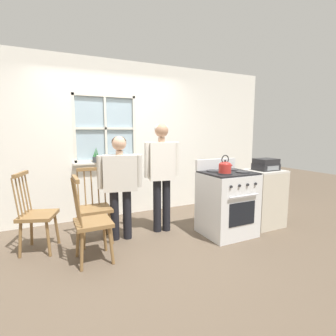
{
  "coord_description": "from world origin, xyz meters",
  "views": [
    {
      "loc": [
        -1.17,
        -3.13,
        1.51
      ],
      "look_at": [
        0.41,
        0.06,
        1.0
      ],
      "focal_mm": 28.0,
      "sensor_mm": 36.0,
      "label": 1
    }
  ],
  "objects_px": {
    "chair_near_wall": "(36,215)",
    "person_teen_center": "(162,168)",
    "potted_plant": "(96,157)",
    "side_counter": "(263,198)",
    "chair_by_window": "(91,223)",
    "stove": "(227,202)",
    "kettle": "(225,167)",
    "stereo": "(266,165)",
    "person_elderly_left": "(120,178)",
    "chair_center_cluster": "(94,209)"
  },
  "relations": [
    {
      "from": "side_counter",
      "to": "person_elderly_left",
      "type": "bearing_deg",
      "value": 167.56
    },
    {
      "from": "person_elderly_left",
      "to": "kettle",
      "type": "bearing_deg",
      "value": -13.79
    },
    {
      "from": "chair_center_cluster",
      "to": "stereo",
      "type": "distance_m",
      "value": 2.65
    },
    {
      "from": "stereo",
      "to": "chair_near_wall",
      "type": "bearing_deg",
      "value": 169.25
    },
    {
      "from": "chair_near_wall",
      "to": "person_teen_center",
      "type": "relative_size",
      "value": 0.63
    },
    {
      "from": "chair_near_wall",
      "to": "kettle",
      "type": "height_order",
      "value": "kettle"
    },
    {
      "from": "person_elderly_left",
      "to": "person_teen_center",
      "type": "height_order",
      "value": "person_teen_center"
    },
    {
      "from": "chair_near_wall",
      "to": "person_teen_center",
      "type": "height_order",
      "value": "person_teen_center"
    },
    {
      "from": "chair_center_cluster",
      "to": "side_counter",
      "type": "xyz_separation_m",
      "value": [
        2.53,
        -0.56,
        -0.01
      ]
    },
    {
      "from": "chair_center_cluster",
      "to": "potted_plant",
      "type": "xyz_separation_m",
      "value": [
        0.23,
        0.92,
        0.6
      ]
    },
    {
      "from": "chair_center_cluster",
      "to": "stove",
      "type": "bearing_deg",
      "value": -17.89
    },
    {
      "from": "kettle",
      "to": "stereo",
      "type": "distance_m",
      "value": 0.91
    },
    {
      "from": "kettle",
      "to": "chair_near_wall",
      "type": "bearing_deg",
      "value": 162.26
    },
    {
      "from": "side_counter",
      "to": "kettle",
      "type": "bearing_deg",
      "value": -170.38
    },
    {
      "from": "stove",
      "to": "kettle",
      "type": "relative_size",
      "value": 4.39
    },
    {
      "from": "chair_center_cluster",
      "to": "person_elderly_left",
      "type": "height_order",
      "value": "person_elderly_left"
    },
    {
      "from": "kettle",
      "to": "chair_by_window",
      "type": "bearing_deg",
      "value": 174.54
    },
    {
      "from": "chair_center_cluster",
      "to": "side_counter",
      "type": "height_order",
      "value": "chair_center_cluster"
    },
    {
      "from": "chair_by_window",
      "to": "chair_center_cluster",
      "type": "bearing_deg",
      "value": -14.0
    },
    {
      "from": "person_elderly_left",
      "to": "stereo",
      "type": "height_order",
      "value": "person_elderly_left"
    },
    {
      "from": "potted_plant",
      "to": "side_counter",
      "type": "height_order",
      "value": "potted_plant"
    },
    {
      "from": "side_counter",
      "to": "person_teen_center",
      "type": "bearing_deg",
      "value": 161.98
    },
    {
      "from": "chair_by_window",
      "to": "kettle",
      "type": "relative_size",
      "value": 4.08
    },
    {
      "from": "chair_near_wall",
      "to": "potted_plant",
      "type": "relative_size",
      "value": 3.88
    },
    {
      "from": "chair_by_window",
      "to": "stove",
      "type": "xyz_separation_m",
      "value": [
        1.92,
        -0.04,
        0.01
      ]
    },
    {
      "from": "chair_by_window",
      "to": "chair_near_wall",
      "type": "distance_m",
      "value": 0.81
    },
    {
      "from": "chair_near_wall",
      "to": "kettle",
      "type": "xyz_separation_m",
      "value": [
        2.33,
        -0.75,
        0.56
      ]
    },
    {
      "from": "person_elderly_left",
      "to": "potted_plant",
      "type": "xyz_separation_m",
      "value": [
        -0.12,
        1.0,
        0.2
      ]
    },
    {
      "from": "side_counter",
      "to": "stereo",
      "type": "relative_size",
      "value": 2.65
    },
    {
      "from": "potted_plant",
      "to": "kettle",
      "type": "bearing_deg",
      "value": -49.44
    },
    {
      "from": "chair_by_window",
      "to": "side_counter",
      "type": "height_order",
      "value": "chair_by_window"
    },
    {
      "from": "chair_center_cluster",
      "to": "stereo",
      "type": "height_order",
      "value": "stereo"
    },
    {
      "from": "chair_by_window",
      "to": "stove",
      "type": "relative_size",
      "value": 0.93
    },
    {
      "from": "stove",
      "to": "potted_plant",
      "type": "relative_size",
      "value": 4.18
    },
    {
      "from": "chair_by_window",
      "to": "person_teen_center",
      "type": "xyz_separation_m",
      "value": [
        1.12,
        0.49,
        0.51
      ]
    },
    {
      "from": "stove",
      "to": "side_counter",
      "type": "bearing_deg",
      "value": 1.65
    },
    {
      "from": "chair_center_cluster",
      "to": "stereo",
      "type": "bearing_deg",
      "value": -12.74
    },
    {
      "from": "chair_by_window",
      "to": "chair_center_cluster",
      "type": "distance_m",
      "value": 0.57
    },
    {
      "from": "person_elderly_left",
      "to": "chair_near_wall",
      "type": "bearing_deg",
      "value": -173.53
    },
    {
      "from": "potted_plant",
      "to": "chair_by_window",
      "type": "bearing_deg",
      "value": -104.06
    },
    {
      "from": "stove",
      "to": "stereo",
      "type": "relative_size",
      "value": 3.19
    },
    {
      "from": "person_elderly_left",
      "to": "side_counter",
      "type": "distance_m",
      "value": 2.27
    },
    {
      "from": "stove",
      "to": "kettle",
      "type": "distance_m",
      "value": 0.59
    },
    {
      "from": "chair_by_window",
      "to": "stereo",
      "type": "distance_m",
      "value": 2.72
    },
    {
      "from": "chair_center_cluster",
      "to": "stove",
      "type": "height_order",
      "value": "stove"
    },
    {
      "from": "person_elderly_left",
      "to": "person_teen_center",
      "type": "xyz_separation_m",
      "value": [
        0.64,
        0.02,
        0.1
      ]
    },
    {
      "from": "person_elderly_left",
      "to": "stereo",
      "type": "bearing_deg",
      "value": -0.42
    },
    {
      "from": "person_teen_center",
      "to": "potted_plant",
      "type": "distance_m",
      "value": 1.24
    },
    {
      "from": "person_elderly_left",
      "to": "side_counter",
      "type": "bearing_deg",
      "value": 0.1
    },
    {
      "from": "chair_near_wall",
      "to": "potted_plant",
      "type": "distance_m",
      "value": 1.42
    }
  ]
}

